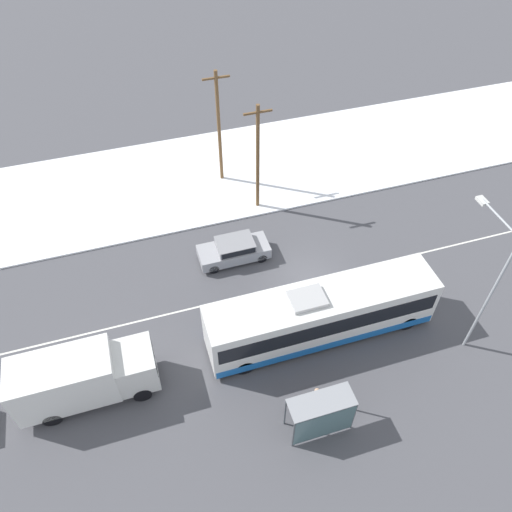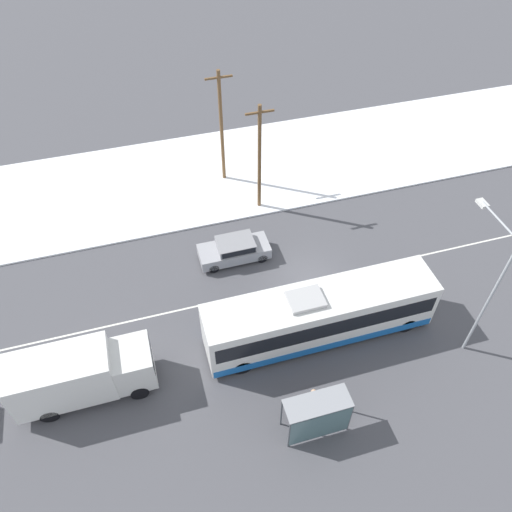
# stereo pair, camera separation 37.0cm
# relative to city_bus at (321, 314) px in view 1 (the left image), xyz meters

# --- Properties ---
(ground_plane) EXTENTS (120.00, 120.00, 0.00)m
(ground_plane) POSITION_rel_city_bus_xyz_m (0.94, 3.71, -1.69)
(ground_plane) COLOR #4C4C51
(snow_lot) EXTENTS (80.00, 10.75, 0.12)m
(snow_lot) POSITION_rel_city_bus_xyz_m (0.94, 15.53, -1.63)
(snow_lot) COLOR white
(snow_lot) RESTS_ON ground_plane
(lane_marking_center) EXTENTS (60.00, 0.12, 0.00)m
(lane_marking_center) POSITION_rel_city_bus_xyz_m (0.94, 3.71, -1.69)
(lane_marking_center) COLOR silver
(lane_marking_center) RESTS_ON ground_plane
(city_bus) EXTENTS (12.32, 2.57, 3.47)m
(city_bus) POSITION_rel_city_bus_xyz_m (0.00, 0.00, 0.00)
(city_bus) COLOR white
(city_bus) RESTS_ON ground_plane
(box_truck) EXTENTS (6.66, 2.30, 3.13)m
(box_truck) POSITION_rel_city_bus_xyz_m (-12.34, -0.08, 0.03)
(box_truck) COLOR silver
(box_truck) RESTS_ON ground_plane
(sedan_car) EXTENTS (4.38, 1.80, 1.45)m
(sedan_car) POSITION_rel_city_bus_xyz_m (-2.91, 6.82, -0.90)
(sedan_car) COLOR #9E9EA3
(sedan_car) RESTS_ON ground_plane
(pedestrian_at_stop) EXTENTS (0.62, 0.27, 1.71)m
(pedestrian_at_stop) POSITION_rel_city_bus_xyz_m (-1.84, -4.01, -0.64)
(pedestrian_at_stop) COLOR #23232D
(pedestrian_at_stop) RESTS_ON ground_plane
(bus_shelter) EXTENTS (3.04, 1.20, 2.40)m
(bus_shelter) POSITION_rel_city_bus_xyz_m (-2.08, -5.23, -0.01)
(bus_shelter) COLOR gray
(bus_shelter) RESTS_ON ground_plane
(streetlamp) EXTENTS (0.36, 3.09, 8.17)m
(streetlamp) POSITION_rel_city_bus_xyz_m (7.24, -2.45, 3.46)
(streetlamp) COLOR #9EA3A8
(streetlamp) RESTS_ON ground_plane
(utility_pole_roadside) EXTENTS (1.80, 0.24, 7.82)m
(utility_pole_roadside) POSITION_rel_city_bus_xyz_m (-0.05, 11.13, 2.40)
(utility_pole_roadside) COLOR brown
(utility_pole_roadside) RESTS_ON ground_plane
(utility_pole_snowlot) EXTENTS (1.80, 0.24, 8.42)m
(utility_pole_snowlot) POSITION_rel_city_bus_xyz_m (-1.65, 14.83, 2.70)
(utility_pole_snowlot) COLOR brown
(utility_pole_snowlot) RESTS_ON ground_plane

